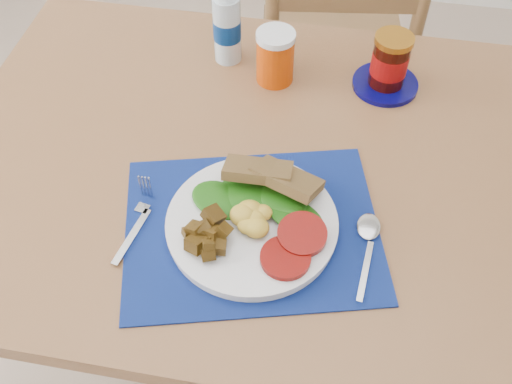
% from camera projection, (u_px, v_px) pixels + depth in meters
% --- Properties ---
extents(table, '(1.40, 0.90, 0.75)m').
position_uv_depth(table, '(302.00, 193.00, 1.20)').
color(table, brown).
rests_on(table, ground).
extents(chair_far, '(0.49, 0.47, 1.17)m').
position_uv_depth(chair_far, '(339.00, 24.00, 1.69)').
color(chair_far, brown).
rests_on(chair_far, ground).
extents(placemat, '(0.51, 0.44, 0.00)m').
position_uv_depth(placemat, '(252.00, 228.00, 1.04)').
color(placemat, black).
rests_on(placemat, table).
extents(breakfast_plate, '(0.29, 0.29, 0.07)m').
position_uv_depth(breakfast_plate, '(248.00, 222.00, 1.02)').
color(breakfast_plate, silver).
rests_on(breakfast_plate, placemat).
extents(fork, '(0.03, 0.18, 0.00)m').
position_uv_depth(fork, '(139.00, 218.00, 1.05)').
color(fork, '#B2B5BA').
rests_on(fork, placemat).
extents(spoon, '(0.04, 0.18, 0.01)m').
position_uv_depth(spoon, '(367.00, 241.00, 1.02)').
color(spoon, '#B2B5BA').
rests_on(spoon, placemat).
extents(water_bottle, '(0.06, 0.06, 0.21)m').
position_uv_depth(water_bottle, '(227.00, 24.00, 1.27)').
color(water_bottle, '#ADBFCC').
rests_on(water_bottle, table).
extents(juice_glass, '(0.08, 0.08, 0.11)m').
position_uv_depth(juice_glass, '(275.00, 58.00, 1.25)').
color(juice_glass, '#BC3A05').
rests_on(juice_glass, table).
extents(jam_on_saucer, '(0.14, 0.14, 0.13)m').
position_uv_depth(jam_on_saucer, '(389.00, 65.00, 1.24)').
color(jam_on_saucer, '#05044C').
rests_on(jam_on_saucer, table).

